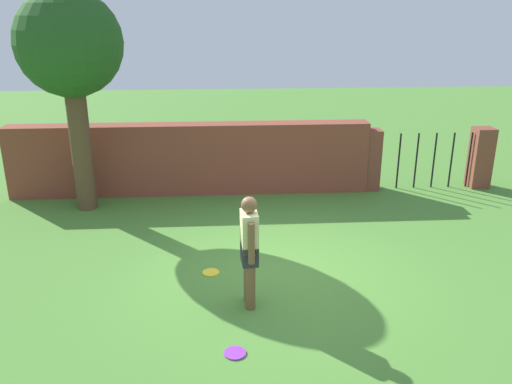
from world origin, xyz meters
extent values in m
plane|color=#4C8433|center=(0.00, 0.00, 0.00)|extent=(40.00, 40.00, 0.00)
cube|color=brown|center=(-1.50, 4.01, 0.79)|extent=(7.94, 0.50, 1.58)
cylinder|color=brown|center=(-3.63, 3.18, 1.39)|extent=(0.41, 0.41, 2.78)
sphere|color=#23511E|center=(-3.63, 3.18, 3.34)|extent=(2.04, 2.04, 2.04)
cylinder|color=brown|center=(-0.43, -0.93, 0.42)|extent=(0.14, 0.14, 0.85)
cylinder|color=brown|center=(-0.44, -0.71, 0.42)|extent=(0.14, 0.14, 0.85)
cube|color=#2D2D38|center=(-0.44, -0.82, 0.80)|extent=(0.24, 0.37, 0.28)
cube|color=beige|center=(-0.44, -0.82, 1.12)|extent=(0.24, 0.37, 0.55)
sphere|color=brown|center=(-0.44, -0.82, 1.51)|extent=(0.22, 0.22, 0.22)
cylinder|color=brown|center=(-0.42, -1.05, 1.05)|extent=(0.09, 0.09, 0.58)
cylinder|color=brown|center=(-0.45, -0.60, 1.05)|extent=(0.09, 0.09, 0.58)
cube|color=brown|center=(2.57, 4.01, 0.70)|extent=(0.44, 0.44, 1.40)
cube|color=brown|center=(5.19, 4.01, 0.70)|extent=(0.44, 0.44, 1.40)
cylinder|color=black|center=(2.84, 4.01, 0.65)|extent=(0.04, 0.04, 1.30)
cylinder|color=black|center=(3.26, 4.01, 0.65)|extent=(0.04, 0.04, 1.30)
cylinder|color=black|center=(3.67, 4.01, 0.65)|extent=(0.04, 0.04, 1.30)
cylinder|color=black|center=(4.09, 4.01, 0.65)|extent=(0.04, 0.04, 1.30)
cylinder|color=black|center=(4.50, 4.01, 0.65)|extent=(0.04, 0.04, 1.30)
cylinder|color=black|center=(4.92, 4.01, 0.65)|extent=(0.04, 0.04, 1.30)
cylinder|color=yellow|center=(-1.00, 0.13, 0.01)|extent=(0.27, 0.27, 0.02)
cylinder|color=purple|center=(-0.67, -1.95, 0.01)|extent=(0.27, 0.27, 0.02)
camera|label=1|loc=(-0.77, -7.29, 3.98)|focal=36.66mm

